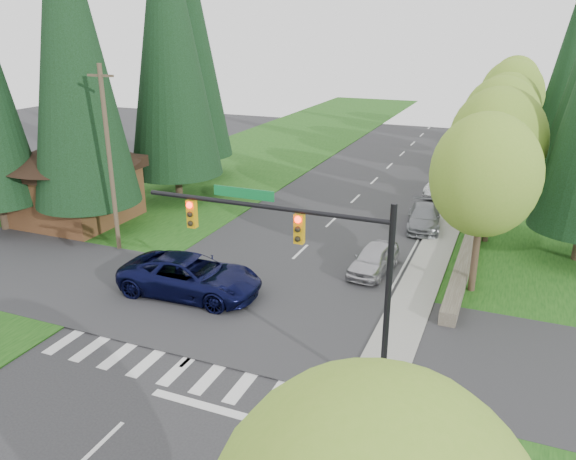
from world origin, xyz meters
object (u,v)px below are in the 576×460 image
Objects in this scene: suv_navy at (191,276)px; parked_car_a at (374,259)px; parked_car_e at (468,139)px; parked_car_d at (454,165)px; parked_car_b at (424,217)px; parked_car_c at (442,186)px.

suv_navy reaches higher than parked_car_a.
parked_car_a reaches higher than parked_car_e.
suv_navy is 29.44m from parked_car_d.
parked_car_a is at bearing -106.79° from parked_car_b.
parked_car_c is (0.00, 7.74, 0.06)m from parked_car_b.
parked_car_e is (-0.13, 27.72, -0.00)m from parked_car_b.
suv_navy reaches higher than parked_car_b.
parked_car_e is at bearing -13.98° from suv_navy.
suv_navy is at bearing -104.14° from parked_car_c.
parked_car_d is 0.91× the size of parked_car_e.
parked_car_e is (8.24, 41.07, -0.24)m from suv_navy.
parked_car_a is (7.16, 5.68, -0.21)m from suv_navy.
parked_car_e is at bearing 97.88° from parked_car_c.
suv_navy reaches higher than parked_car_d.
parked_car_e is at bearing 85.53° from parked_car_d.
suv_navy reaches higher than parked_car_c.
parked_car_d is (8.37, 28.22, -0.19)m from suv_navy.
parked_car_d is (0.00, 7.15, -0.01)m from parked_car_c.
parked_car_c reaches higher than parked_car_e.
parked_car_b is (1.21, 7.66, -0.02)m from parked_car_a.
parked_car_a is 0.97× the size of parked_car_d.
parked_car_c is 0.95× the size of parked_car_e.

